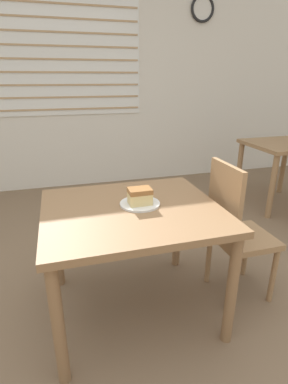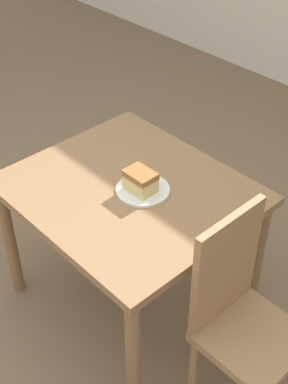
% 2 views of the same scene
% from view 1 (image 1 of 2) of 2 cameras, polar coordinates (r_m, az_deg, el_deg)
% --- Properties ---
extents(ground_plane, '(14.00, 14.00, 0.00)m').
position_cam_1_polar(ground_plane, '(1.79, 0.64, -30.69)').
color(ground_plane, '#7A6047').
extents(wall_back, '(10.00, 0.10, 2.80)m').
position_cam_1_polar(wall_back, '(4.10, -12.27, 20.62)').
color(wall_back, silver).
rests_on(wall_back, ground_plane).
extents(dining_table_near, '(0.99, 0.88, 0.71)m').
position_cam_1_polar(dining_table_near, '(1.74, -2.28, -5.93)').
color(dining_table_near, olive).
rests_on(dining_table_near, ground_plane).
extents(dining_table_far, '(0.74, 0.71, 0.73)m').
position_cam_1_polar(dining_table_far, '(3.72, 24.76, 6.44)').
color(dining_table_far, '#9E754C').
rests_on(dining_table_far, ground_plane).
extents(chair_near_window, '(0.36, 0.36, 0.93)m').
position_cam_1_polar(chair_near_window, '(2.02, 16.97, -6.84)').
color(chair_near_window, '#9E754C').
rests_on(chair_near_window, ground_plane).
extents(plate, '(0.23, 0.23, 0.01)m').
position_cam_1_polar(plate, '(1.73, -0.78, -2.24)').
color(plate, white).
rests_on(plate, dining_table_near).
extents(cake_slice, '(0.13, 0.10, 0.09)m').
position_cam_1_polar(cake_slice, '(1.70, -0.79, -0.77)').
color(cake_slice, '#E0C67F').
rests_on(cake_slice, plate).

